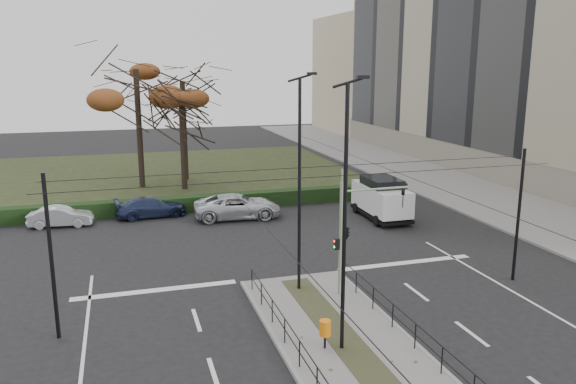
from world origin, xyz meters
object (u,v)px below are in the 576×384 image
bare_tree_near (181,104)px  parked_car_second (61,216)px  litter_bin (325,328)px  white_van (381,197)px  rust_tree (136,69)px  streetlamp_median_near (345,217)px  bare_tree_center (183,89)px  parked_car_fourth (238,206)px  traffic_light (347,230)px  streetlamp_median_far (300,183)px  parked_car_third (151,207)px

bare_tree_near → parked_car_second: bearing=-135.9°
litter_bin → parked_car_second: bearing=117.8°
bare_tree_near → white_van: bearing=-47.4°
rust_tree → streetlamp_median_near: bearing=-79.6°
streetlamp_median_near → bare_tree_near: bearing=94.6°
white_van → bare_tree_center: 19.84m
parked_car_fourth → parked_car_second: bearing=87.9°
litter_bin → bare_tree_near: bearing=93.4°
parked_car_fourth → rust_tree: 14.94m
traffic_light → litter_bin: 5.24m
streetlamp_median_far → bare_tree_center: bare_tree_center is taller
rust_tree → bare_tree_near: bearing=-30.1°
parked_car_fourth → streetlamp_median_near: bearing=-175.8°
litter_bin → streetlamp_median_near: 3.93m
parked_car_third → bare_tree_center: (3.53, 11.15, 6.95)m
streetlamp_median_far → rust_tree: bearing=103.2°
traffic_light → bare_tree_near: bearing=100.2°
parked_car_third → bare_tree_center: size_ratio=0.41×
traffic_light → parked_car_second: bearing=130.1°
litter_bin → white_van: 17.68m
litter_bin → parked_car_third: 20.05m
parked_car_third → parked_car_fourth: (5.26, -1.88, 0.12)m
streetlamp_median_near → bare_tree_near: (-2.18, 27.06, 1.92)m
litter_bin → traffic_light: bearing=59.1°
streetlamp_median_far → white_van: 13.47m
traffic_light → bare_tree_center: bare_tree_center is taller
litter_bin → rust_tree: rust_tree is taller
white_van → litter_bin: bearing=-122.0°
traffic_light → parked_car_second: traffic_light is taller
parked_car_third → bare_tree_near: size_ratio=0.47×
streetlamp_median_far → parked_car_second: streetlamp_median_far is taller
bare_tree_center → parked_car_third: bearing=-107.6°
parked_car_second → parked_car_fourth: bearing=-91.4°
litter_bin → rust_tree: (-4.73, 28.72, 8.33)m
streetlamp_median_near → streetlamp_median_far: size_ratio=1.00×
rust_tree → bare_tree_near: 4.40m
streetlamp_median_near → rust_tree: (-5.30, 28.88, 4.44)m
rust_tree → parked_car_fourth: bearing=-64.0°
litter_bin → parked_car_second: (-9.92, 18.85, -0.25)m
white_van → streetlamp_median_far: bearing=-131.3°
streetlamp_median_far → rust_tree: (-5.50, 23.54, 4.42)m
streetlamp_median_near → parked_car_fourth: size_ratio=1.65×
streetlamp_median_near → white_van: (8.79, 15.14, -3.40)m
litter_bin → streetlamp_median_near: streetlamp_median_near is taller
streetlamp_median_far → bare_tree_near: size_ratio=0.97×
traffic_light → streetlamp_median_far: size_ratio=0.53×
white_van → rust_tree: rust_tree is taller
parked_car_second → bare_tree_center: (8.86, 11.81, 6.98)m
streetlamp_median_near → streetlamp_median_far: (0.20, 5.34, 0.02)m
parked_car_second → white_van: (19.29, -3.87, 0.74)m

